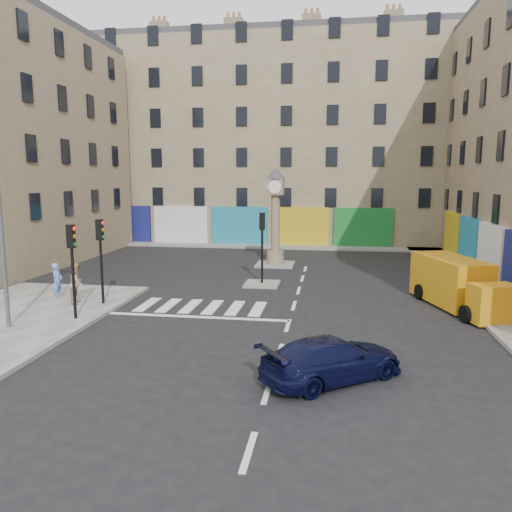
% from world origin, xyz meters
% --- Properties ---
extents(ground, '(120.00, 120.00, 0.00)m').
position_xyz_m(ground, '(0.00, 0.00, 0.00)').
color(ground, black).
rests_on(ground, ground).
extents(sidewalk_right, '(2.60, 30.00, 0.15)m').
position_xyz_m(sidewalk_right, '(8.70, 10.00, 0.07)').
color(sidewalk_right, gray).
rests_on(sidewalk_right, ground).
extents(sidewalk_far, '(32.00, 2.40, 0.15)m').
position_xyz_m(sidewalk_far, '(-4.00, 22.20, 0.07)').
color(sidewalk_far, gray).
rests_on(sidewalk_far, ground).
extents(island_near, '(1.80, 1.80, 0.12)m').
position_xyz_m(island_near, '(-2.00, 8.00, 0.06)').
color(island_near, gray).
rests_on(island_near, ground).
extents(island_far, '(2.40, 2.40, 0.12)m').
position_xyz_m(island_far, '(-2.00, 14.00, 0.06)').
color(island_far, gray).
rests_on(island_far, ground).
extents(building_far, '(32.00, 10.00, 17.00)m').
position_xyz_m(building_far, '(-4.00, 28.00, 8.50)').
color(building_far, gray).
rests_on(building_far, ground).
extents(building_left, '(8.00, 20.00, 15.00)m').
position_xyz_m(building_left, '(-19.00, 12.00, 7.50)').
color(building_left, '#947A61').
rests_on(building_left, ground).
extents(traffic_light_left_near, '(0.28, 0.22, 3.70)m').
position_xyz_m(traffic_light_left_near, '(-8.30, 0.20, 2.62)').
color(traffic_light_left_near, black).
rests_on(traffic_light_left_near, sidewalk_left).
extents(traffic_light_left_far, '(0.28, 0.22, 3.70)m').
position_xyz_m(traffic_light_left_far, '(-8.30, 2.60, 2.62)').
color(traffic_light_left_far, black).
rests_on(traffic_light_left_far, sidewalk_left).
extents(traffic_light_island, '(0.28, 0.22, 3.70)m').
position_xyz_m(traffic_light_island, '(-2.00, 8.00, 2.59)').
color(traffic_light_island, black).
rests_on(traffic_light_island, island_near).
extents(clock_pillar, '(1.20, 1.20, 6.10)m').
position_xyz_m(clock_pillar, '(-2.00, 14.00, 3.55)').
color(clock_pillar, '#947A61').
rests_on(clock_pillar, island_far).
extents(navy_sedan, '(4.43, 3.97, 1.24)m').
position_xyz_m(navy_sedan, '(1.69, -3.97, 0.62)').
color(navy_sedan, black).
rests_on(navy_sedan, ground).
extents(yellow_van, '(3.35, 6.06, 2.11)m').
position_xyz_m(yellow_van, '(7.02, 4.81, 1.05)').
color(yellow_van, orange).
rests_on(yellow_van, ground).
extents(pedestrian_blue, '(0.42, 0.62, 1.66)m').
position_xyz_m(pedestrian_blue, '(-10.64, 2.96, 0.98)').
color(pedestrian_blue, '#5D8DD6').
rests_on(pedestrian_blue, sidewalk_left).
extents(pedestrian_tan, '(0.85, 0.99, 1.78)m').
position_xyz_m(pedestrian_tan, '(-9.41, 2.48, 1.04)').
color(pedestrian_tan, '#A18563').
rests_on(pedestrian_tan, sidewalk_left).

